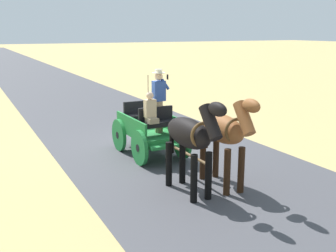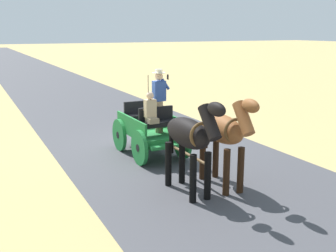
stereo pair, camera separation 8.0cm
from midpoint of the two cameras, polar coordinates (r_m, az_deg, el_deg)
ground_plane at (r=13.02m, az=-2.25°, el=-2.62°), size 200.00×200.00×0.00m
road_surface at (r=13.01m, az=-2.25°, el=-2.60°), size 6.19×160.00×0.01m
horse_drawn_carriage at (r=11.76m, az=-2.62°, el=-0.23°), size 1.44×4.50×2.50m
horse_near_side at (r=9.29m, az=7.66°, el=-0.76°), size 0.63×2.13×2.21m
horse_off_side at (r=8.83m, az=2.94°, el=-1.40°), size 0.61×2.13×2.21m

